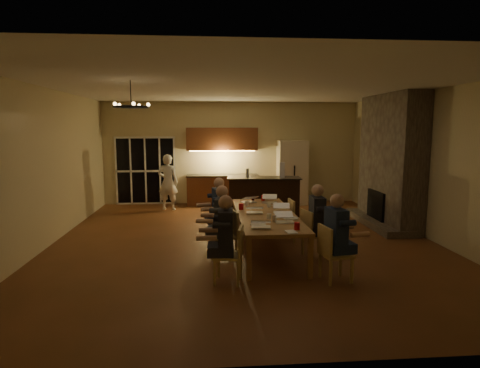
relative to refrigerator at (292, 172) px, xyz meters
name	(u,v)px	position (x,y,z in m)	size (l,w,h in m)	color
floor	(244,241)	(-1.90, -4.15, -1.00)	(9.00, 9.00, 0.00)	brown
back_wall	(231,153)	(-1.90, 0.37, 0.60)	(8.00, 0.04, 3.20)	#C5B48B
left_wall	(43,168)	(-5.92, -4.15, 0.60)	(0.04, 9.00, 3.20)	#C5B48B
right_wall	(430,165)	(2.12, -4.15, 0.60)	(0.04, 9.00, 3.20)	#C5B48B
ceiling	(244,86)	(-1.90, -4.15, 2.22)	(8.00, 9.00, 0.04)	white
french_doors	(146,171)	(-4.60, 0.32, 0.05)	(1.86, 0.08, 2.10)	black
fireplace	(390,161)	(1.80, -2.95, 0.60)	(0.58, 2.50, 3.20)	#625A4D
kitchenette	(222,167)	(-2.20, 0.05, 0.20)	(2.24, 0.68, 2.40)	brown
refrigerator	(292,172)	(0.00, 0.00, 0.00)	(0.90, 0.68, 2.00)	beige
dining_table	(266,232)	(-1.54, -4.83, -0.62)	(1.10, 3.18, 0.75)	#A76F42
bar_island	(264,197)	(-1.16, -1.82, -0.46)	(1.95, 0.68, 1.08)	black
chair_left_near	(228,254)	(-2.36, -6.39, -0.55)	(0.44, 0.44, 0.89)	tan
chair_left_mid	(224,235)	(-2.37, -5.26, -0.55)	(0.44, 0.44, 0.89)	tan
chair_left_far	(219,222)	(-2.43, -4.25, -0.55)	(0.44, 0.44, 0.89)	tan
chair_right_near	(336,253)	(-0.67, -6.48, -0.55)	(0.44, 0.44, 0.89)	tan
chair_right_mid	(316,234)	(-0.66, -5.28, -0.55)	(0.44, 0.44, 0.89)	tan
chair_right_far	(300,220)	(-0.70, -4.19, -0.55)	(0.44, 0.44, 0.89)	tan
person_left_near	(226,239)	(-2.39, -6.41, -0.31)	(0.60, 0.60, 1.38)	black
person_right_near	(336,237)	(-0.67, -6.42, -0.31)	(0.60, 0.60, 1.38)	#1C2C47
person_left_mid	(222,223)	(-2.41, -5.34, -0.31)	(0.60, 0.60, 1.38)	#3D4148
person_right_mid	(317,222)	(-0.68, -5.36, -0.31)	(0.60, 0.60, 1.38)	black
person_left_far	(219,210)	(-2.43, -4.21, -0.31)	(0.60, 0.60, 1.38)	#1C2C47
standing_person	(168,182)	(-3.82, -0.64, -0.18)	(0.60, 0.39, 1.64)	silver
chandelier	(131,107)	(-3.96, -5.23, 1.75)	(0.61, 0.61, 0.03)	black
laptop_a	(261,221)	(-1.79, -5.94, -0.14)	(0.32, 0.28, 0.23)	silver
laptop_b	(285,216)	(-1.33, -5.64, -0.14)	(0.32, 0.28, 0.23)	silver
laptop_c	(255,207)	(-1.76, -4.79, -0.14)	(0.32, 0.28, 0.23)	silver
laptop_d	(281,207)	(-1.23, -4.83, -0.14)	(0.32, 0.28, 0.23)	silver
laptop_e	(248,197)	(-1.76, -3.66, -0.14)	(0.32, 0.28, 0.23)	silver
laptop_f	(269,198)	(-1.31, -3.76, -0.14)	(0.32, 0.28, 0.23)	silver
mug_front	(269,217)	(-1.56, -5.35, -0.20)	(0.08, 0.08, 0.10)	white
mug_mid	(269,205)	(-1.39, -4.25, -0.20)	(0.07, 0.07, 0.10)	white
mug_back	(247,203)	(-1.83, -4.05, -0.20)	(0.08, 0.08, 0.10)	white
redcup_near	(297,226)	(-1.22, -6.13, -0.19)	(0.09, 0.09, 0.12)	red
redcup_mid	(241,207)	(-1.99, -4.43, -0.19)	(0.10, 0.10, 0.12)	red
redcup_far	(263,198)	(-1.40, -3.45, -0.19)	(0.08, 0.08, 0.12)	red
can_silver	(274,219)	(-1.50, -5.57, -0.19)	(0.07, 0.07, 0.12)	#B2B2B7
can_cola	(253,198)	(-1.64, -3.50, -0.19)	(0.06, 0.06, 0.12)	#3F0F0C
plate_near	(291,218)	(-1.16, -5.33, -0.24)	(0.28, 0.28, 0.02)	white
plate_left	(258,224)	(-1.81, -5.76, -0.24)	(0.27, 0.27, 0.02)	white
plate_far	(281,204)	(-1.10, -4.01, -0.24)	(0.24, 0.24, 0.02)	white
notepad	(291,232)	(-1.35, -6.29, -0.24)	(0.16, 0.22, 0.01)	white
bar_bottle	(248,173)	(-1.60, -1.86, 0.20)	(0.08, 0.08, 0.24)	#99999E
bar_blender	(282,170)	(-0.68, -1.91, 0.28)	(0.13, 0.13, 0.41)	silver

